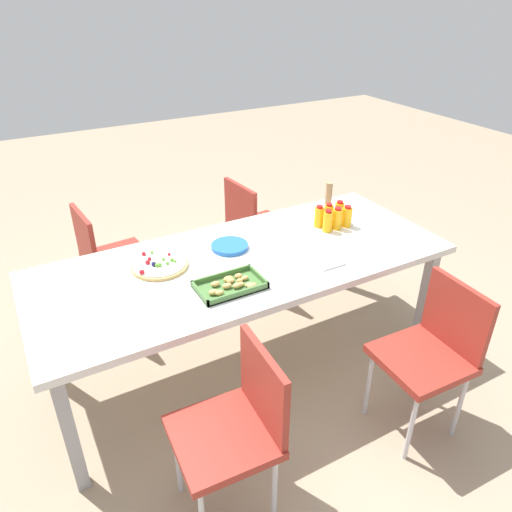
{
  "coord_description": "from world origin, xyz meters",
  "views": [
    {
      "loc": [
        1.06,
        2.05,
        2.07
      ],
      "look_at": [
        -0.06,
        0.04,
        0.76
      ],
      "focal_mm": 33.89,
      "sensor_mm": 36.0,
      "label": 1
    }
  ],
  "objects_px": {
    "snack_tray": "(231,285)",
    "juice_bottle_5": "(328,221)",
    "chair_near_left": "(254,223)",
    "cardboard_tube": "(329,197)",
    "chair_near_right": "(107,255)",
    "juice_bottle_0": "(339,212)",
    "juice_bottle_2": "(319,217)",
    "napkin_stack": "(326,261)",
    "juice_bottle_3": "(347,217)",
    "chair_far_right": "(238,422)",
    "juice_bottle_1": "(329,215)",
    "plate_stack": "(230,246)",
    "fruit_pizza": "(159,265)",
    "party_table": "(244,268)",
    "chair_far_left": "(433,347)",
    "juice_bottle_4": "(337,219)"
  },
  "relations": [
    {
      "from": "fruit_pizza",
      "to": "snack_tray",
      "type": "relative_size",
      "value": 0.9
    },
    {
      "from": "juice_bottle_0",
      "to": "juice_bottle_2",
      "type": "height_order",
      "value": "juice_bottle_0"
    },
    {
      "from": "plate_stack",
      "to": "napkin_stack",
      "type": "xyz_separation_m",
      "value": [
        -0.39,
        0.4,
        -0.01
      ]
    },
    {
      "from": "juice_bottle_1",
      "to": "plate_stack",
      "type": "height_order",
      "value": "juice_bottle_1"
    },
    {
      "from": "juice_bottle_3",
      "to": "fruit_pizza",
      "type": "bearing_deg",
      "value": -4.21
    },
    {
      "from": "juice_bottle_2",
      "to": "fruit_pizza",
      "type": "height_order",
      "value": "juice_bottle_2"
    },
    {
      "from": "juice_bottle_0",
      "to": "snack_tray",
      "type": "xyz_separation_m",
      "value": [
        0.94,
        0.35,
        -0.05
      ]
    },
    {
      "from": "juice_bottle_3",
      "to": "plate_stack",
      "type": "xyz_separation_m",
      "value": [
        0.76,
        -0.09,
        -0.05
      ]
    },
    {
      "from": "cardboard_tube",
      "to": "juice_bottle_5",
      "type": "bearing_deg",
      "value": 53.12
    },
    {
      "from": "juice_bottle_4",
      "to": "cardboard_tube",
      "type": "height_order",
      "value": "cardboard_tube"
    },
    {
      "from": "chair_near_left",
      "to": "juice_bottle_3",
      "type": "bearing_deg",
      "value": 13.19
    },
    {
      "from": "juice_bottle_0",
      "to": "juice_bottle_4",
      "type": "bearing_deg",
      "value": 45.89
    },
    {
      "from": "juice_bottle_5",
      "to": "snack_tray",
      "type": "bearing_deg",
      "value": 19.24
    },
    {
      "from": "chair_near_right",
      "to": "snack_tray",
      "type": "bearing_deg",
      "value": 14.86
    },
    {
      "from": "napkin_stack",
      "to": "chair_near_left",
      "type": "bearing_deg",
      "value": -96.57
    },
    {
      "from": "juice_bottle_1",
      "to": "juice_bottle_4",
      "type": "xyz_separation_m",
      "value": [
        -0.01,
        0.08,
        0.0
      ]
    },
    {
      "from": "fruit_pizza",
      "to": "juice_bottle_0",
      "type": "bearing_deg",
      "value": 179.49
    },
    {
      "from": "chair_near_left",
      "to": "cardboard_tube",
      "type": "height_order",
      "value": "cardboard_tube"
    },
    {
      "from": "fruit_pizza",
      "to": "juice_bottle_4",
      "type": "bearing_deg",
      "value": 175.59
    },
    {
      "from": "chair_near_left",
      "to": "chair_far_left",
      "type": "height_order",
      "value": "same"
    },
    {
      "from": "juice_bottle_1",
      "to": "juice_bottle_3",
      "type": "distance_m",
      "value": 0.11
    },
    {
      "from": "juice_bottle_2",
      "to": "juice_bottle_3",
      "type": "xyz_separation_m",
      "value": [
        -0.15,
        0.08,
        -0.0
      ]
    },
    {
      "from": "juice_bottle_5",
      "to": "juice_bottle_2",
      "type": "bearing_deg",
      "value": -85.1
    },
    {
      "from": "chair_near_right",
      "to": "plate_stack",
      "type": "distance_m",
      "value": 0.93
    },
    {
      "from": "fruit_pizza",
      "to": "snack_tray",
      "type": "height_order",
      "value": "fruit_pizza"
    },
    {
      "from": "chair_near_right",
      "to": "juice_bottle_5",
      "type": "xyz_separation_m",
      "value": [
        -1.18,
        0.79,
        0.3
      ]
    },
    {
      "from": "chair_far_left",
      "to": "plate_stack",
      "type": "relative_size",
      "value": 3.9
    },
    {
      "from": "snack_tray",
      "to": "juice_bottle_5",
      "type": "bearing_deg",
      "value": -160.76
    },
    {
      "from": "juice_bottle_4",
      "to": "fruit_pizza",
      "type": "distance_m",
      "value": 1.12
    },
    {
      "from": "juice_bottle_1",
      "to": "juice_bottle_5",
      "type": "bearing_deg",
      "value": 50.7
    },
    {
      "from": "juice_bottle_1",
      "to": "chair_near_right",
      "type": "bearing_deg",
      "value": -29.81
    },
    {
      "from": "chair_near_right",
      "to": "snack_tray",
      "type": "xyz_separation_m",
      "value": [
        -0.39,
        1.07,
        0.25
      ]
    },
    {
      "from": "party_table",
      "to": "chair_near_left",
      "type": "relative_size",
      "value": 2.76
    },
    {
      "from": "chair_far_right",
      "to": "juice_bottle_0",
      "type": "relative_size",
      "value": 5.9
    },
    {
      "from": "fruit_pizza",
      "to": "napkin_stack",
      "type": "bearing_deg",
      "value": 154.21
    },
    {
      "from": "party_table",
      "to": "juice_bottle_3",
      "type": "distance_m",
      "value": 0.76
    },
    {
      "from": "juice_bottle_5",
      "to": "cardboard_tube",
      "type": "height_order",
      "value": "cardboard_tube"
    },
    {
      "from": "cardboard_tube",
      "to": "juice_bottle_4",
      "type": "bearing_deg",
      "value": 65.45
    },
    {
      "from": "chair_far_right",
      "to": "napkin_stack",
      "type": "xyz_separation_m",
      "value": [
        -0.83,
        -0.56,
        0.24
      ]
    },
    {
      "from": "chair_far_left",
      "to": "plate_stack",
      "type": "xyz_separation_m",
      "value": [
        0.61,
        -1.01,
        0.25
      ]
    },
    {
      "from": "napkin_stack",
      "to": "cardboard_tube",
      "type": "relative_size",
      "value": 0.76
    },
    {
      "from": "chair_far_left",
      "to": "cardboard_tube",
      "type": "distance_m",
      "value": 1.22
    },
    {
      "from": "fruit_pizza",
      "to": "juice_bottle_1",
      "type": "bearing_deg",
      "value": 179.58
    },
    {
      "from": "fruit_pizza",
      "to": "cardboard_tube",
      "type": "relative_size",
      "value": 1.53
    },
    {
      "from": "chair_near_right",
      "to": "chair_far_left",
      "type": "bearing_deg",
      "value": 29.51
    },
    {
      "from": "juice_bottle_1",
      "to": "juice_bottle_5",
      "type": "relative_size",
      "value": 0.98
    },
    {
      "from": "chair_far_right",
      "to": "juice_bottle_3",
      "type": "relative_size",
      "value": 6.07
    },
    {
      "from": "juice_bottle_0",
      "to": "chair_near_right",
      "type": "bearing_deg",
      "value": -28.36
    },
    {
      "from": "chair_far_right",
      "to": "napkin_stack",
      "type": "bearing_deg",
      "value": -53.08
    },
    {
      "from": "chair_far_left",
      "to": "cardboard_tube",
      "type": "bearing_deg",
      "value": -6.91
    }
  ]
}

